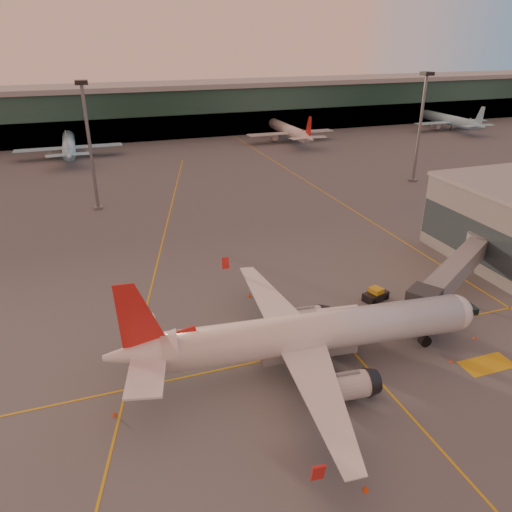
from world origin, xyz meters
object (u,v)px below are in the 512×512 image
object	(u,v)px
main_airplane	(305,335)
gpu_cart	(399,324)
catering_truck	(340,324)
pushback_tug	(376,295)

from	to	relation	value
main_airplane	gpu_cart	size ratio (longest dim) A/B	17.78
catering_truck	gpu_cart	world-z (taller)	catering_truck
main_airplane	catering_truck	size ratio (longest dim) A/B	7.80
main_airplane	pushback_tug	bearing A→B (deg)	39.20
gpu_cart	pushback_tug	world-z (taller)	pushback_tug
main_airplane	catering_truck	bearing A→B (deg)	34.29
main_airplane	pushback_tug	distance (m)	19.05
catering_truck	pushback_tug	bearing A→B (deg)	43.81
catering_truck	gpu_cart	distance (m)	8.46
catering_truck	gpu_cart	xyz separation A→B (m)	(8.29, -0.31, -1.66)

